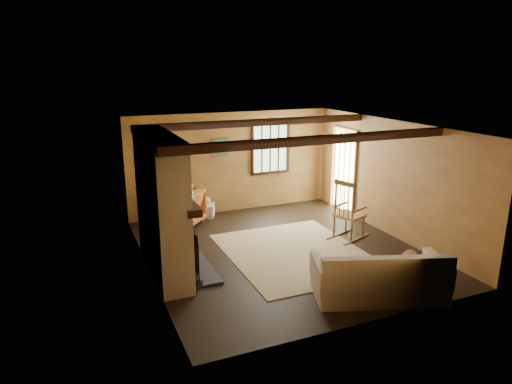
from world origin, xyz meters
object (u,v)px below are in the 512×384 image
fireplace (163,210)px  armchair (180,207)px  rocking_chair (348,214)px  sofa (380,280)px  laundry_basket (203,211)px

fireplace → armchair: 2.45m
rocking_chair → fireplace: bearing=69.6°
sofa → armchair: (-2.03, 4.43, 0.12)m
fireplace → armchair: fireplace is taller
fireplace → laundry_basket: 3.07m
laundry_basket → armchair: size_ratio=0.56×
fireplace → laundry_basket: fireplace is taller
laundry_basket → armchair: 0.76m
fireplace → sofa: fireplace is taller
fireplace → rocking_chair: (3.78, 0.08, -0.58)m
armchair → fireplace: bearing=22.9°
fireplace → sofa: size_ratio=1.11×
sofa → armchair: size_ratio=2.43×
rocking_chair → laundry_basket: size_ratio=2.50×
fireplace → armchair: (0.80, 2.20, -0.70)m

